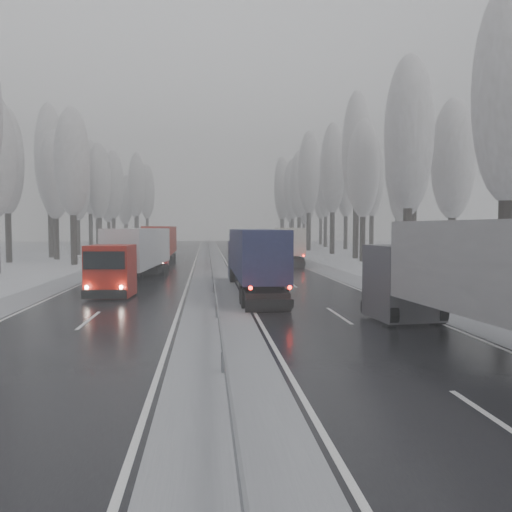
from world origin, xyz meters
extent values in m
plane|color=silver|center=(0.00, 0.00, 0.00)|extent=(260.00, 260.00, 0.00)
cube|color=black|center=(5.25, 30.00, 0.01)|extent=(7.50, 200.00, 0.03)
cube|color=black|center=(-5.25, 30.00, 0.01)|extent=(7.50, 200.00, 0.03)
cube|color=#97999E|center=(0.00, 30.00, 0.02)|extent=(3.00, 200.00, 0.04)
cube|color=#97999E|center=(10.20, 30.00, 0.02)|extent=(2.40, 200.00, 0.04)
cube|color=#97999E|center=(-10.20, 30.00, 0.02)|extent=(2.40, 200.00, 0.04)
cube|color=slate|center=(0.00, 30.00, 0.60)|extent=(0.06, 200.00, 0.32)
cube|color=slate|center=(0.00, 28.00, 0.30)|extent=(0.12, 0.12, 0.60)
cube|color=slate|center=(0.00, 60.00, 0.30)|extent=(0.12, 0.12, 0.60)
cylinder|color=black|center=(15.04, 15.67, 2.80)|extent=(0.68, 0.68, 5.60)
ellipsoid|color=gray|center=(15.04, 15.67, 10.80)|extent=(3.60, 3.60, 11.45)
cylinder|color=black|center=(14.51, 27.03, 2.81)|extent=(0.68, 0.68, 5.62)
ellipsoid|color=gray|center=(14.51, 27.03, 10.84)|extent=(3.60, 3.60, 11.48)
cylinder|color=black|center=(20.02, 31.03, 2.47)|extent=(0.64, 0.64, 4.94)
ellipsoid|color=gray|center=(20.02, 31.03, 9.53)|extent=(3.60, 3.60, 10.09)
cylinder|color=black|center=(17.90, 35.17, 2.66)|extent=(0.66, 0.66, 5.32)
ellipsoid|color=gray|center=(17.90, 35.17, 10.27)|extent=(3.60, 3.60, 10.88)
cylinder|color=black|center=(20.12, 39.17, 3.16)|extent=(0.72, 0.72, 6.31)
ellipsoid|color=gray|center=(20.12, 39.17, 12.17)|extent=(3.60, 3.60, 12.90)
cylinder|color=black|center=(17.02, 45.60, 2.69)|extent=(0.67, 0.67, 5.38)
ellipsoid|color=gray|center=(17.02, 45.60, 10.37)|extent=(3.60, 3.60, 10.98)
cylinder|color=black|center=(23.31, 49.60, 2.30)|extent=(0.62, 0.62, 4.59)
ellipsoid|color=gray|center=(23.31, 49.60, 8.86)|extent=(3.60, 3.60, 9.39)
cylinder|color=black|center=(17.90, 51.02, 3.47)|extent=(0.76, 0.76, 6.95)
ellipsoid|color=gray|center=(17.90, 51.02, 13.40)|extent=(3.60, 3.60, 14.19)
cylinder|color=black|center=(24.81, 55.02, 3.30)|extent=(0.74, 0.74, 6.59)
ellipsoid|color=gray|center=(24.81, 55.02, 12.71)|extent=(3.60, 3.60, 13.46)
cylinder|color=black|center=(17.56, 61.27, 3.18)|extent=(0.72, 0.72, 6.37)
ellipsoid|color=gray|center=(17.56, 61.27, 12.28)|extent=(3.60, 3.60, 13.01)
cylinder|color=black|center=(24.72, 65.27, 2.99)|extent=(0.70, 0.70, 5.97)
ellipsoid|color=gray|center=(24.72, 65.27, 11.52)|extent=(3.60, 3.60, 12.20)
cylinder|color=black|center=(16.34, 71.95, 3.33)|extent=(0.74, 0.74, 6.65)
ellipsoid|color=gray|center=(16.34, 71.95, 12.83)|extent=(3.60, 3.60, 13.59)
cylinder|color=black|center=(23.71, 75.95, 3.07)|extent=(0.71, 0.71, 6.14)
ellipsoid|color=gray|center=(23.71, 75.95, 11.84)|extent=(3.60, 3.60, 12.54)
cylinder|color=black|center=(16.56, 81.70, 3.03)|extent=(0.71, 0.71, 6.05)
ellipsoid|color=gray|center=(16.56, 81.70, 11.68)|extent=(3.60, 3.60, 12.37)
cylinder|color=black|center=(22.48, 85.70, 3.15)|extent=(0.72, 0.72, 6.30)
ellipsoid|color=gray|center=(22.48, 85.70, 12.15)|extent=(3.60, 3.60, 12.87)
cylinder|color=black|center=(16.63, 89.21, 2.94)|extent=(0.70, 0.70, 5.88)
ellipsoid|color=gray|center=(16.63, 89.21, 11.33)|extent=(3.60, 3.60, 12.00)
cylinder|color=black|center=(19.77, 93.21, 2.43)|extent=(0.64, 0.64, 4.86)
ellipsoid|color=gray|center=(19.77, 93.21, 9.37)|extent=(3.60, 3.60, 9.92)
cylinder|color=black|center=(15.73, 96.32, 2.99)|extent=(0.70, 0.70, 5.98)
ellipsoid|color=gray|center=(15.73, 96.32, 11.53)|extent=(3.60, 3.60, 12.21)
cylinder|color=black|center=(24.94, 100.32, 3.09)|extent=(0.71, 0.71, 6.19)
ellipsoid|color=gray|center=(24.94, 100.32, 11.93)|extent=(3.60, 3.60, 12.64)
cylinder|color=black|center=(17.04, 106.16, 3.43)|extent=(0.75, 0.75, 6.86)
ellipsoid|color=gray|center=(17.04, 106.16, 13.22)|extent=(3.60, 3.60, 14.01)
cylinder|color=black|center=(24.02, 110.16, 2.77)|extent=(0.68, 0.68, 5.55)
ellipsoid|color=gray|center=(24.02, 110.16, 10.70)|extent=(3.60, 3.60, 11.33)
cylinder|color=black|center=(18.73, 116.73, 3.05)|extent=(0.71, 0.71, 6.09)
ellipsoid|color=gray|center=(18.73, 116.73, 11.75)|extent=(3.60, 3.60, 12.45)
cylinder|color=black|center=(21.55, 120.73, 2.74)|extent=(0.67, 0.67, 5.49)
ellipsoid|color=gray|center=(21.55, 120.73, 10.58)|extent=(3.60, 3.60, 11.21)
cylinder|color=black|center=(-13.94, 43.73, 2.72)|extent=(0.67, 0.67, 5.44)
ellipsoid|color=gray|center=(-13.94, 43.73, 10.49)|extent=(3.60, 3.60, 11.11)
cylinder|color=black|center=(-21.85, 47.73, 2.86)|extent=(0.69, 0.69, 5.72)
ellipsoid|color=gray|center=(-21.85, 47.73, 11.04)|extent=(3.60, 3.60, 11.69)
cylinder|color=black|center=(-18.26, 52.71, 2.61)|extent=(0.66, 0.66, 5.23)
ellipsoid|color=gray|center=(-18.26, 52.71, 10.08)|extent=(3.60, 3.60, 10.68)
cylinder|color=black|center=(-20.05, 56.71, 3.30)|extent=(0.74, 0.74, 6.60)
ellipsoid|color=gray|center=(-20.05, 56.71, 12.74)|extent=(3.60, 3.60, 13.49)
cylinder|color=black|center=(-18.16, 62.35, 2.58)|extent=(0.65, 0.65, 5.16)
ellipsoid|color=gray|center=(-18.16, 62.35, 9.95)|extent=(3.60, 3.60, 10.54)
cylinder|color=black|center=(-19.54, 66.35, 2.90)|extent=(0.69, 0.69, 5.79)
ellipsoid|color=gray|center=(-19.54, 66.35, 11.18)|extent=(3.60, 3.60, 11.84)
cylinder|color=black|center=(-16.58, 69.11, 2.82)|extent=(0.68, 0.68, 5.64)
ellipsoid|color=gray|center=(-16.58, 69.11, 10.89)|extent=(3.60, 3.60, 11.53)
cylinder|color=black|center=(-21.42, 73.11, 3.28)|extent=(0.73, 0.73, 6.56)
ellipsoid|color=gray|center=(-21.42, 73.11, 12.65)|extent=(3.60, 3.60, 13.40)
cylinder|color=black|center=(-16.33, 79.19, 2.90)|extent=(0.69, 0.69, 5.79)
ellipsoid|color=gray|center=(-16.33, 79.19, 11.17)|extent=(3.60, 3.60, 11.84)
cylinder|color=black|center=(-21.09, 83.19, 3.32)|extent=(0.74, 0.74, 6.65)
ellipsoid|color=gray|center=(-21.09, 83.19, 12.82)|extent=(3.60, 3.60, 13.58)
cylinder|color=black|center=(-18.93, 88.54, 2.56)|extent=(0.65, 0.65, 5.12)
ellipsoid|color=gray|center=(-18.93, 88.54, 9.88)|extent=(3.60, 3.60, 10.46)
cylinder|color=black|center=(-21.82, 92.54, 2.92)|extent=(0.69, 0.69, 5.84)
ellipsoid|color=gray|center=(-21.82, 92.54, 11.26)|extent=(3.60, 3.60, 11.92)
cylinder|color=black|center=(-15.07, 99.33, 3.34)|extent=(0.74, 0.74, 6.67)
ellipsoid|color=gray|center=(-15.07, 99.33, 12.87)|extent=(3.60, 3.60, 13.63)
cylinder|color=black|center=(-24.20, 103.33, 3.15)|extent=(0.72, 0.72, 6.31)
ellipsoid|color=gray|center=(-24.20, 103.33, 12.16)|extent=(3.60, 3.60, 12.88)
cylinder|color=black|center=(-14.05, 108.72, 3.14)|extent=(0.72, 0.72, 6.29)
ellipsoid|color=gray|center=(-14.05, 108.72, 12.12)|extent=(3.60, 3.60, 12.84)
cylinder|color=black|center=(-19.66, 112.72, 2.43)|extent=(0.64, 0.64, 4.86)
ellipsoid|color=gray|center=(-19.66, 112.72, 9.36)|extent=(3.60, 3.60, 9.92)
cylinder|color=black|center=(-17.56, 115.31, 3.31)|extent=(0.74, 0.74, 6.63)
ellipsoid|color=gray|center=(-17.56, 115.31, 12.78)|extent=(3.60, 3.60, 13.54)
cylinder|color=black|center=(-20.33, 119.31, 2.89)|extent=(0.69, 0.69, 5.79)
ellipsoid|color=gray|center=(-20.33, 119.31, 11.16)|extent=(3.60, 3.60, 11.82)
cube|color=#454449|center=(7.54, 10.46, 1.63)|extent=(2.72, 2.80, 2.96)
cube|color=black|center=(7.42, 11.69, 2.32)|extent=(2.27, 0.33, 0.99)
cube|color=black|center=(7.41, 11.79, 0.44)|extent=(2.47, 0.40, 0.49)
cylinder|color=black|center=(6.59, 9.57, 0.51)|extent=(0.45, 1.06, 1.03)
cylinder|color=black|center=(8.65, 9.78, 0.51)|extent=(0.45, 1.06, 1.03)
sphere|color=white|center=(6.47, 11.73, 0.84)|extent=(0.22, 0.22, 0.22)
sphere|color=white|center=(8.34, 11.92, 0.84)|extent=(0.22, 0.22, 0.22)
cube|color=#1A2342|center=(2.29, 26.21, 1.49)|extent=(2.27, 2.36, 2.71)
cube|color=black|center=(2.28, 27.34, 2.13)|extent=(2.08, 0.10, 0.90)
cube|color=black|center=(2.28, 27.43, 0.41)|extent=(2.26, 0.14, 0.45)
cube|color=#131635|center=(2.30, 19.15, 2.44)|extent=(2.33, 11.76, 2.53)
cube|color=black|center=(2.32, 13.23, 0.50)|extent=(2.08, 0.11, 0.41)
cube|color=black|center=(2.31, 15.90, 0.68)|extent=(2.00, 4.98, 0.41)
cube|color=black|center=(2.32, 13.73, 0.32)|extent=(2.08, 0.06, 0.54)
cylinder|color=black|center=(1.34, 25.48, 0.47)|extent=(0.32, 0.94, 0.94)
cylinder|color=black|center=(3.24, 25.49, 0.47)|extent=(0.32, 0.94, 0.94)
cylinder|color=black|center=(1.36, 15.53, 0.47)|extent=(0.32, 0.94, 0.94)
cylinder|color=black|center=(3.26, 15.54, 0.47)|extent=(0.32, 0.94, 0.94)
cylinder|color=black|center=(1.36, 14.36, 0.47)|extent=(0.32, 0.94, 0.94)
cylinder|color=black|center=(3.26, 14.36, 0.47)|extent=(0.32, 0.94, 0.94)
sphere|color=#FF0C05|center=(1.46, 13.16, 1.22)|extent=(0.18, 0.18, 0.18)
sphere|color=#FF0C05|center=(3.18, 13.17, 1.22)|extent=(0.18, 0.18, 0.18)
sphere|color=white|center=(1.42, 27.45, 0.77)|extent=(0.20, 0.20, 0.20)
sphere|color=white|center=(3.14, 27.46, 0.77)|extent=(0.20, 0.20, 0.20)
cube|color=#B1A99D|center=(8.74, 49.59, 1.51)|extent=(2.50, 2.58, 2.75)
cube|color=black|center=(8.85, 50.73, 2.16)|extent=(2.11, 0.28, 0.92)
cube|color=black|center=(8.85, 50.82, 0.41)|extent=(2.30, 0.34, 0.46)
cube|color=beige|center=(8.10, 42.46, 2.48)|extent=(3.40, 12.10, 2.57)
cube|color=black|center=(7.56, 36.47, 0.50)|extent=(2.11, 0.30, 0.41)
cube|color=black|center=(7.81, 39.17, 0.69)|extent=(2.46, 5.21, 0.41)
cube|color=black|center=(7.61, 36.97, 0.32)|extent=(2.11, 0.24, 0.55)
cylinder|color=black|center=(7.72, 48.94, 0.48)|extent=(0.41, 0.98, 0.95)
cylinder|color=black|center=(9.64, 48.77, 0.48)|extent=(0.41, 0.98, 0.95)
cylinder|color=black|center=(6.81, 38.89, 0.48)|extent=(0.41, 0.98, 0.95)
cylinder|color=black|center=(8.73, 38.71, 0.48)|extent=(0.41, 0.98, 0.95)
cylinder|color=black|center=(6.71, 37.70, 0.48)|extent=(0.41, 0.98, 0.95)
cylinder|color=black|center=(8.63, 37.52, 0.48)|extent=(0.41, 0.98, 0.95)
sphere|color=#FF0C05|center=(6.69, 36.48, 1.24)|extent=(0.18, 0.18, 0.18)
sphere|color=#FF0C05|center=(8.43, 36.33, 1.24)|extent=(0.18, 0.18, 0.18)
sphere|color=white|center=(7.99, 50.93, 0.78)|extent=(0.20, 0.20, 0.20)
sphere|color=white|center=(9.72, 50.77, 0.78)|extent=(0.20, 0.20, 0.20)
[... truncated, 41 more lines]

